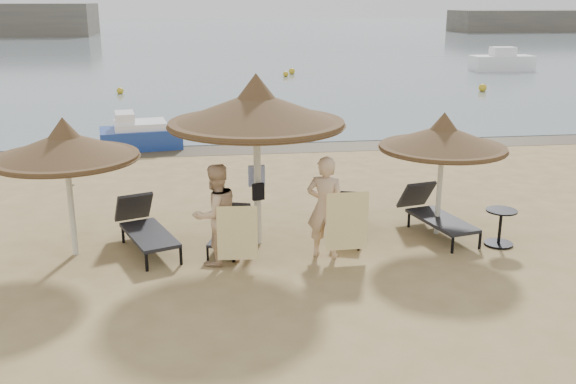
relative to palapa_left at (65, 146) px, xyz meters
name	(u,v)px	position (x,y,z in m)	size (l,w,h in m)	color
ground	(303,266)	(4.10, -1.10, -2.05)	(160.00, 160.00, 0.00)	tan
sea	(210,34)	(4.10, 78.90, -2.03)	(200.00, 140.00, 0.03)	slate
wet_sand_strip	(256,148)	(4.10, 8.30, -2.05)	(200.00, 1.60, 0.01)	#4B3E27
far_shore	(11,12)	(-21.00, 76.73, 0.86)	(150.00, 54.80, 12.00)	#645C4C
palapa_left	(65,146)	(0.00, 0.00, 0.00)	(2.60, 2.60, 2.57)	beige
palapa_center	(256,110)	(3.41, 0.13, 0.55)	(3.30, 3.30, 3.27)	beige
palapa_right	(443,138)	(7.03, 0.17, -0.08)	(2.49, 2.49, 2.47)	beige
lounger_far_left	(145,227)	(1.26, 0.19, -1.63)	(1.37, 2.17, 0.93)	black
lounger_near_left	(232,228)	(2.92, 0.13, -1.73)	(0.99, 1.69, 0.72)	black
lounger_near_right	(351,217)	(5.32, 0.41, -1.71)	(1.09, 1.77, 0.75)	black
lounger_far_right	(434,213)	(6.99, 0.25, -1.64)	(1.13, 2.14, 0.91)	black
side_table	(500,228)	(8.00, -0.60, -1.72)	(0.58, 0.58, 0.71)	black
person_left	(216,207)	(2.59, -0.77, -0.99)	(0.98, 0.63, 2.12)	#D7B188
person_right	(326,199)	(4.56, -0.71, -0.95)	(1.01, 0.66, 2.20)	#D7B188
towel_left	(237,233)	(2.94, -1.12, -1.37)	(0.70, 0.08, 0.98)	yellow
towel_right	(347,221)	(4.91, -0.96, -1.30)	(0.77, 0.04, 1.08)	yellow
bag_patterned	(257,176)	(3.41, 0.31, -0.75)	(0.32, 0.13, 0.40)	white
bag_dark	(258,192)	(3.41, -0.03, -0.97)	(0.24, 0.14, 0.32)	black
pedal_boat	(140,134)	(0.44, 8.93, -1.62)	(2.68, 1.83, 1.16)	navy
buoy_left	(120,91)	(-1.54, 21.27, -1.88)	(0.34, 0.34, 0.34)	gold
buoy_mid	(286,74)	(7.60, 27.53, -1.88)	(0.34, 0.34, 0.34)	gold
buoy_right	(483,88)	(16.69, 19.64, -1.84)	(0.41, 0.41, 0.41)	gold
buoy_extra	(292,71)	(8.16, 28.81, -1.85)	(0.39, 0.39, 0.39)	gold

